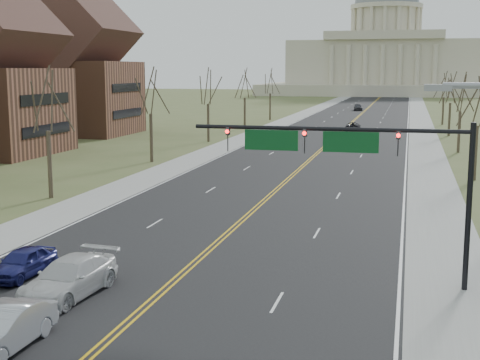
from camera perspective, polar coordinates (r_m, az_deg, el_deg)
The scene contains 24 objects.
road at distance 126.26m, azimuth 9.69°, elevation 5.02°, with size 20.00×380.00×0.01m, color black.
cross_road at distance 25.46m, azimuth -10.00°, elevation -12.27°, with size 120.00×14.00×0.01m, color black.
sidewalk_left at distance 127.76m, azimuth 4.30°, elevation 5.19°, with size 4.00×380.00×0.03m, color gray.
sidewalk_right at distance 125.88m, azimuth 15.16°, elevation 4.82°, with size 4.00×380.00×0.03m, color gray.
center_line at distance 126.26m, azimuth 9.69°, elevation 5.03°, with size 0.42×380.00×0.01m, color gold.
edge_line_left at distance 127.40m, azimuth 5.28°, elevation 5.16°, with size 0.15×380.00×0.01m, color silver.
edge_line_right at distance 125.87m, azimuth 14.16°, elevation 4.87°, with size 0.15×380.00×0.01m, color silver.
capitol at distance 265.66m, azimuth 12.25°, elevation 10.24°, with size 90.00×60.00×50.00m.
signal_mast at distance 29.34m, azimuth 9.29°, elevation 2.26°, with size 12.12×0.44×7.20m.
tree_l_0 at distance 50.45m, azimuth -16.16°, elevation 6.30°, with size 3.96×3.96×9.00m.
tree_r_1 at distance 59.85m, azimuth 19.66°, elevation 6.18°, with size 3.74×3.74×8.50m.
tree_l_1 at distance 68.45m, azimuth -7.66°, elevation 7.30°, with size 3.96×3.96×9.00m.
tree_r_2 at distance 79.77m, azimuth 18.35°, elevation 6.92°, with size 3.74×3.74×8.50m.
tree_l_2 at distance 87.33m, azimuth -2.75°, elevation 7.81°, with size 3.96×3.96×9.00m.
tree_r_3 at distance 99.72m, azimuth 17.55°, elevation 7.36°, with size 3.74×3.74×8.50m.
tree_l_3 at distance 106.62m, azimuth 0.41°, elevation 8.11°, with size 3.96×3.96×9.00m.
tree_r_4 at distance 119.68m, azimuth 17.03°, elevation 7.66°, with size 3.74×3.74×8.50m.
tree_l_4 at distance 126.13m, azimuth 2.60°, elevation 8.30°, with size 3.96×3.96×9.00m.
bldg_left_far at distance 101.53m, azimuth -14.14°, elevation 9.23°, with size 17.10×14.28×23.25m.
car_sb_inner_lead at distance 24.24m, azimuth -19.53°, elevation -11.91°, with size 1.57×4.52×1.49m, color #B1B4B9.
car_sb_inner_second at distance 28.93m, azimuth -14.39°, elevation -8.09°, with size 2.19×5.40×1.57m, color silver.
car_sb_outer_second at distance 32.18m, azimuth -18.07°, elevation -6.70°, with size 1.57×3.90×1.33m, color navy.
car_far_nb at distance 104.69m, azimuth 9.62°, elevation 4.52°, with size 2.22×4.82×1.34m, color black.
car_far_sb at distance 157.78m, azimuth 10.05°, elevation 6.16°, with size 1.93×4.79×1.63m, color #47484E.
Camera 1 is at (9.90, -15.52, 9.34)m, focal length 50.00 mm.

